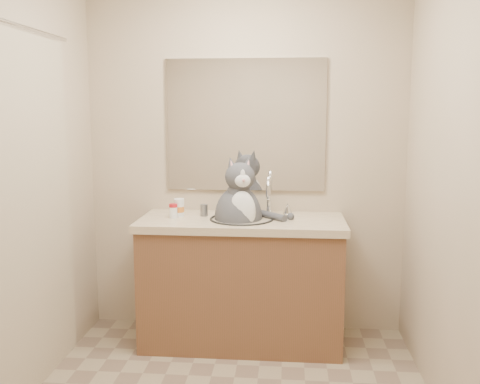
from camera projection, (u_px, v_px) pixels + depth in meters
The scene contains 8 objects.
room at pixel (224, 187), 2.49m from camera, with size 2.22×2.52×2.42m.
vanity at pixel (242, 278), 3.56m from camera, with size 1.34×0.59×1.12m.
mirror at pixel (245, 125), 3.67m from camera, with size 1.10×0.02×0.90m, color white.
shower_curtain at pixel (21, 214), 2.71m from camera, with size 0.02×1.30×1.93m.
cat at pixel (239, 213), 3.48m from camera, with size 0.52×0.43×0.63m.
pill_bottle_redcap at pixel (173, 211), 3.51m from camera, with size 0.06×0.06×0.09m.
pill_bottle_orange at pixel (179, 208), 3.57m from camera, with size 0.07×0.07×0.12m.
grey_canister at pixel (204, 210), 3.58m from camera, with size 0.06×0.06×0.08m.
Camera 1 is at (0.30, -2.45, 1.56)m, focal length 40.00 mm.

